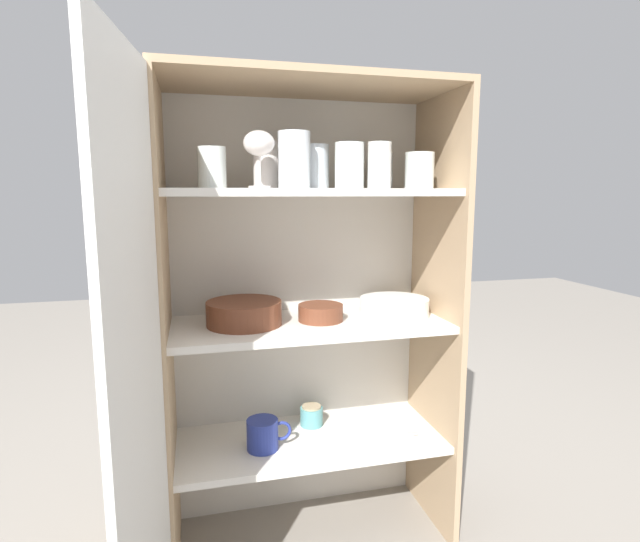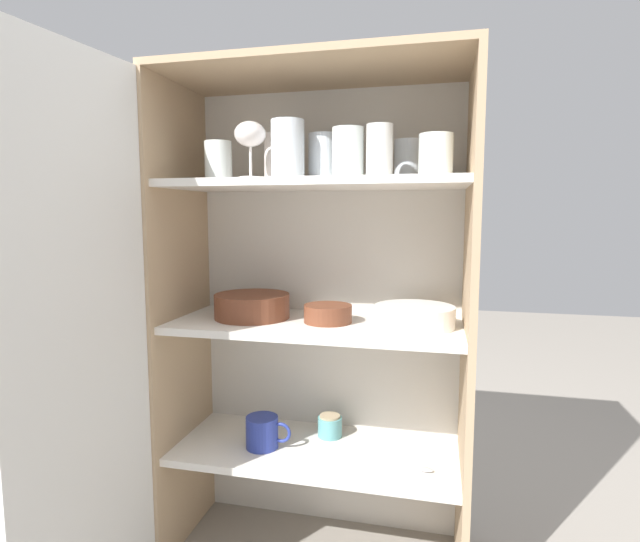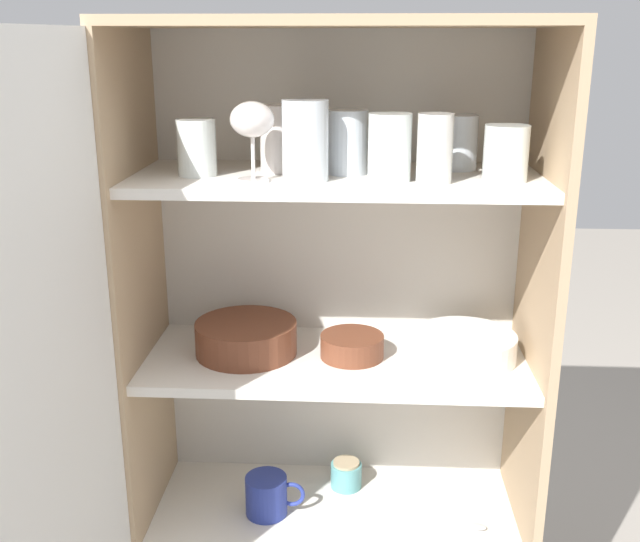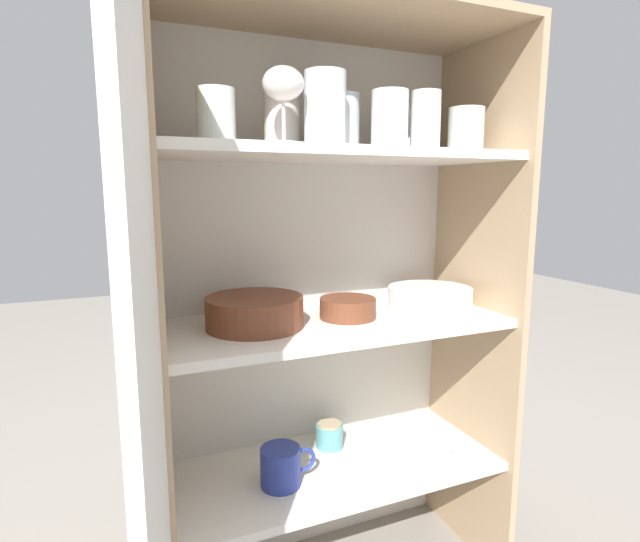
{
  "view_description": "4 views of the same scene",
  "coord_description": "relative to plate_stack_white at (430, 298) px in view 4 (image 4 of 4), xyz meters",
  "views": [
    {
      "loc": [
        -0.31,
        -1.2,
        1.03
      ],
      "look_at": [
        0.04,
        0.19,
        0.81
      ],
      "focal_mm": 28.0,
      "sensor_mm": 36.0,
      "label": 1
    },
    {
      "loc": [
        0.32,
        -1.12,
        0.96
      ],
      "look_at": [
        0.02,
        0.14,
        0.81
      ],
      "focal_mm": 28.0,
      "sensor_mm": 36.0,
      "label": 2
    },
    {
      "loc": [
        0.05,
        -1.25,
        1.29
      ],
      "look_at": [
        -0.03,
        0.22,
        0.83
      ],
      "focal_mm": 42.0,
      "sensor_mm": 36.0,
      "label": 3
    },
    {
      "loc": [
        -0.46,
        -0.84,
        0.96
      ],
      "look_at": [
        -0.05,
        0.14,
        0.79
      ],
      "focal_mm": 28.0,
      "sensor_mm": 36.0,
      "label": 4
    }
  ],
  "objects": [
    {
      "name": "cupboard_back_panel",
      "position": [
        -0.26,
        0.16,
        -0.04
      ],
      "size": [
        0.81,
        0.02,
        1.31
      ],
      "primitive_type": "cube",
      "color": "silver",
      "rests_on": "ground_plane"
    },
    {
      "name": "cupboard_side_left",
      "position": [
        -0.66,
        -0.01,
        -0.04
      ],
      "size": [
        0.02,
        0.36,
        1.31
      ],
      "primitive_type": "cube",
      "color": "tan",
      "rests_on": "ground_plane"
    },
    {
      "name": "cupboard_side_right",
      "position": [
        0.13,
        -0.01,
        -0.04
      ],
      "size": [
        0.02,
        0.36,
        1.31
      ],
      "primitive_type": "cube",
      "color": "tan",
      "rests_on": "ground_plane"
    },
    {
      "name": "cupboard_top_panel",
      "position": [
        -0.26,
        -0.01,
        0.63
      ],
      "size": [
        0.81,
        0.36,
        0.02
      ],
      "primitive_type": "cube",
      "color": "tan",
      "rests_on": "cupboard_side_left"
    },
    {
      "name": "shelf_board_lower",
      "position": [
        -0.26,
        -0.01,
        -0.39
      ],
      "size": [
        0.77,
        0.32,
        0.02
      ],
      "primitive_type": "cube",
      "color": "silver"
    },
    {
      "name": "shelf_board_middle",
      "position": [
        -0.26,
        -0.01,
        -0.04
      ],
      "size": [
        0.77,
        0.32,
        0.02
      ],
      "primitive_type": "cube",
      "color": "silver"
    },
    {
      "name": "shelf_board_upper",
      "position": [
        -0.26,
        -0.01,
        0.34
      ],
      "size": [
        0.77,
        0.32,
        0.02
      ],
      "primitive_type": "cube",
      "color": "silver"
    },
    {
      "name": "cupboard_door",
      "position": [
        -0.69,
        -0.38,
        -0.04
      ],
      "size": [
        0.07,
        0.4,
        1.31
      ],
      "color": "silver",
      "rests_on": "ground_plane"
    },
    {
      "name": "tumbler_glass_0",
      "position": [
        -0.32,
        -0.07,
        0.42
      ],
      "size": [
        0.08,
        0.08,
        0.14
      ],
      "color": "white",
      "rests_on": "shelf_board_upper"
    },
    {
      "name": "tumbler_glass_1",
      "position": [
        0.04,
        -0.05,
        0.4
      ],
      "size": [
        0.08,
        0.08,
        0.1
      ],
      "color": "white",
      "rests_on": "shelf_board_upper"
    },
    {
      "name": "tumbler_glass_2",
      "position": [
        -0.03,
        0.07,
        0.4
      ],
      "size": [
        0.08,
        0.08,
        0.11
      ],
      "color": "white",
      "rests_on": "shelf_board_upper"
    },
    {
      "name": "tumbler_glass_3",
      "position": [
        -0.24,
        0.01,
        0.41
      ],
      "size": [
        0.08,
        0.08,
        0.12
      ],
      "color": "white",
      "rests_on": "shelf_board_upper"
    },
    {
      "name": "tumbler_glass_4",
      "position": [
        -0.37,
        0.02,
        0.41
      ],
      "size": [
        0.08,
        0.08,
        0.13
      ],
      "color": "silver",
      "rests_on": "shelf_board_upper"
    },
    {
      "name": "tumbler_glass_5",
      "position": [
        -0.52,
        -0.03,
        0.4
      ],
      "size": [
        0.07,
        0.07,
        0.1
      ],
      "color": "white",
      "rests_on": "shelf_board_upper"
    },
    {
      "name": "tumbler_glass_6",
      "position": [
        -0.09,
        -0.08,
        0.41
      ],
      "size": [
        0.06,
        0.06,
        0.12
      ],
      "color": "white",
      "rests_on": "shelf_board_upper"
    },
    {
      "name": "tumbler_glass_7",
      "position": [
        -0.17,
        -0.07,
        0.41
      ],
      "size": [
        0.08,
        0.08,
        0.12
      ],
      "color": "white",
      "rests_on": "shelf_board_upper"
    },
    {
      "name": "wine_glass_0",
      "position": [
        -0.41,
        -0.09,
        0.46
      ],
      "size": [
        0.08,
        0.08,
        0.14
      ],
      "color": "silver",
      "rests_on": "shelf_board_upper"
    },
    {
      "name": "plate_stack_white",
      "position": [
        0.0,
        0.0,
        0.0
      ],
      "size": [
        0.21,
        0.21,
        0.05
      ],
      "color": "white",
      "rests_on": "shelf_board_middle"
    },
    {
      "name": "mixing_bowl_large",
      "position": [
        -0.45,
        0.0,
        0.01
      ],
      "size": [
        0.21,
        0.21,
        0.07
      ],
      "color": "brown",
      "rests_on": "shelf_board_middle"
    },
    {
      "name": "serving_bowl_small",
      "position": [
        -0.23,
        -0.0,
        -0.0
      ],
      "size": [
        0.13,
        0.13,
        0.05
      ],
      "color": "brown",
      "rests_on": "shelf_board_middle"
    },
    {
      "name": "coffee_mug_primary",
      "position": [
        -0.41,
        -0.04,
        -0.34
      ],
      "size": [
        0.13,
        0.09,
        0.09
      ],
      "color": "#283893",
      "rests_on": "shelf_board_lower"
    },
    {
      "name": "storage_jar",
      "position": [
        -0.24,
        0.07,
        -0.35
      ],
      "size": [
        0.07,
        0.07,
        0.06
      ],
      "color": "#5BA3A8",
      "rests_on": "shelf_board_lower"
    },
    {
      "name": "serving_spoon",
      "position": [
        -0.01,
        -0.06,
        -0.38
      ],
      "size": [
        0.17,
        0.04,
        0.01
      ],
      "color": "silver",
      "rests_on": "shelf_board_lower"
    }
  ]
}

